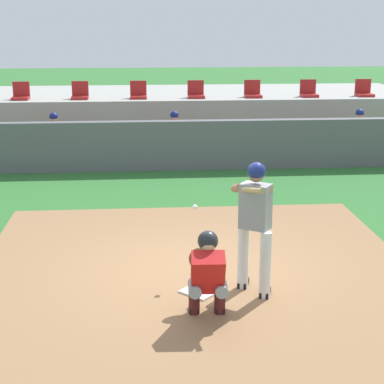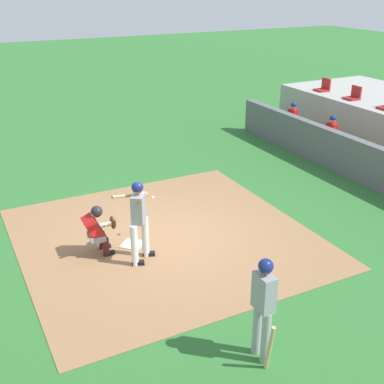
% 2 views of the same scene
% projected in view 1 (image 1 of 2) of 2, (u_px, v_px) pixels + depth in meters
% --- Properties ---
extents(ground_plane, '(80.00, 80.00, 0.00)m').
position_uv_depth(ground_plane, '(196.00, 270.00, 9.40)').
color(ground_plane, '#2D6B2D').
extents(dirt_infield, '(6.40, 6.40, 0.01)m').
position_uv_depth(dirt_infield, '(196.00, 270.00, 9.40)').
color(dirt_infield, '#936B47').
rests_on(dirt_infield, ground).
extents(home_plate, '(0.62, 0.62, 0.02)m').
position_uv_depth(home_plate, '(201.00, 291.00, 8.62)').
color(home_plate, white).
rests_on(home_plate, dirt_infield).
extents(batter_at_plate, '(0.53, 0.91, 1.80)m').
position_uv_depth(batter_at_plate, '(254.00, 220.00, 8.34)').
color(batter_at_plate, silver).
rests_on(batter_at_plate, ground).
extents(catcher_crouched, '(0.49, 1.66, 1.13)m').
position_uv_depth(catcher_crouched, '(207.00, 271.00, 7.76)').
color(catcher_crouched, gray).
rests_on(catcher_crouched, ground).
extents(dugout_wall, '(13.00, 0.30, 1.20)m').
position_uv_depth(dugout_wall, '(173.00, 145.00, 15.49)').
color(dugout_wall, '#59595E').
rests_on(dugout_wall, ground).
extents(dugout_bench, '(11.80, 0.44, 0.45)m').
position_uv_depth(dugout_bench, '(171.00, 152.00, 16.55)').
color(dugout_bench, olive).
rests_on(dugout_bench, ground).
extents(dugout_player_1, '(0.49, 0.70, 1.30)m').
position_uv_depth(dugout_player_1, '(54.00, 138.00, 16.05)').
color(dugout_player_1, '#939399').
rests_on(dugout_player_1, ground).
extents(dugout_player_2, '(0.49, 0.70, 1.30)m').
position_uv_depth(dugout_player_2, '(175.00, 136.00, 16.29)').
color(dugout_player_2, '#939399').
rests_on(dugout_player_2, ground).
extents(dugout_player_3, '(0.49, 0.70, 1.30)m').
position_uv_depth(dugout_player_3, '(360.00, 133.00, 16.67)').
color(dugout_player_3, '#939399').
rests_on(dugout_player_3, ground).
extents(stands_platform, '(15.00, 4.40, 1.40)m').
position_uv_depth(stands_platform, '(165.00, 115.00, 19.70)').
color(stands_platform, '#9E9E99').
rests_on(stands_platform, ground).
extents(stadium_seat_1, '(0.46, 0.46, 0.48)m').
position_uv_depth(stadium_seat_1, '(21.00, 95.00, 17.70)').
color(stadium_seat_1, '#A51E1E').
rests_on(stadium_seat_1, stands_platform).
extents(stadium_seat_2, '(0.46, 0.46, 0.48)m').
position_uv_depth(stadium_seat_2, '(80.00, 94.00, 17.82)').
color(stadium_seat_2, '#A51E1E').
rests_on(stadium_seat_2, stands_platform).
extents(stadium_seat_3, '(0.46, 0.46, 0.48)m').
position_uv_depth(stadium_seat_3, '(138.00, 93.00, 17.95)').
color(stadium_seat_3, '#A51E1E').
rests_on(stadium_seat_3, stands_platform).
extents(stadium_seat_4, '(0.46, 0.46, 0.48)m').
position_uv_depth(stadium_seat_4, '(196.00, 93.00, 18.08)').
color(stadium_seat_4, '#A51E1E').
rests_on(stadium_seat_4, stands_platform).
extents(stadium_seat_5, '(0.46, 0.46, 0.48)m').
position_uv_depth(stadium_seat_5, '(253.00, 92.00, 18.20)').
color(stadium_seat_5, '#A51E1E').
rests_on(stadium_seat_5, stands_platform).
extents(stadium_seat_6, '(0.46, 0.46, 0.48)m').
position_uv_depth(stadium_seat_6, '(309.00, 92.00, 18.33)').
color(stadium_seat_6, '#A51E1E').
rests_on(stadium_seat_6, stands_platform).
extents(stadium_seat_7, '(0.46, 0.46, 0.48)m').
position_uv_depth(stadium_seat_7, '(364.00, 91.00, 18.45)').
color(stadium_seat_7, '#A51E1E').
rests_on(stadium_seat_7, stands_platform).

